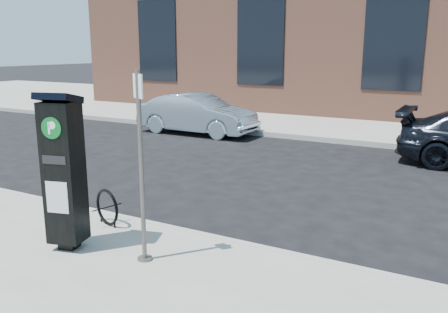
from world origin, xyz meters
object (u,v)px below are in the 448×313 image
Objects in this scene: parking_kiosk at (64,170)px; car_silver at (197,114)px; sign_pole at (141,170)px; bike_rack at (107,207)px.

parking_kiosk reaches higher than car_silver.
bike_rack is (-1.22, 0.67, -0.88)m from sign_pole.
parking_kiosk is at bearing -146.03° from sign_pole.
car_silver is (-3.50, 8.66, -0.55)m from parking_kiosk.
car_silver is (-4.59, 8.47, -0.66)m from sign_pole.
sign_pole reaches higher than parking_kiosk.
bike_rack is (-0.13, 0.86, -0.78)m from parking_kiosk.
car_silver reaches higher than bike_rack.
sign_pole is 1.65m from bike_rack.
sign_pole is at bearing -5.09° from parking_kiosk.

